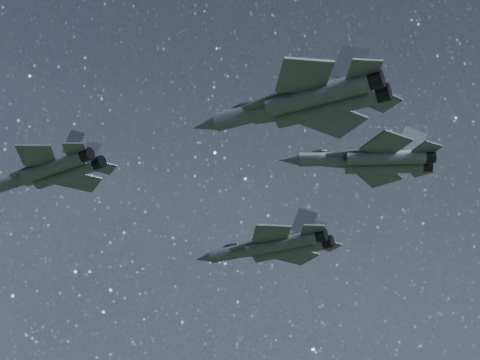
# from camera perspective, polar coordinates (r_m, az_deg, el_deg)

# --- Properties ---
(jet_lead) EXTENTS (15.17, 10.06, 3.86)m
(jet_lead) POSITION_cam_1_polar(r_m,az_deg,el_deg) (79.61, -13.32, 0.65)
(jet_lead) COLOR #363D44
(jet_left) EXTENTS (18.53, 12.51, 4.67)m
(jet_left) POSITION_cam_1_polar(r_m,az_deg,el_deg) (95.27, 2.43, -4.73)
(jet_left) COLOR #363D44
(jet_right) EXTENTS (18.95, 12.85, 4.77)m
(jet_right) POSITION_cam_1_polar(r_m,az_deg,el_deg) (69.02, 4.68, 5.54)
(jet_right) COLOR #363D44
(jet_slot) EXTENTS (15.15, 10.56, 3.81)m
(jet_slot) POSITION_cam_1_polar(r_m,az_deg,el_deg) (75.37, 9.35, 1.42)
(jet_slot) COLOR #363D44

